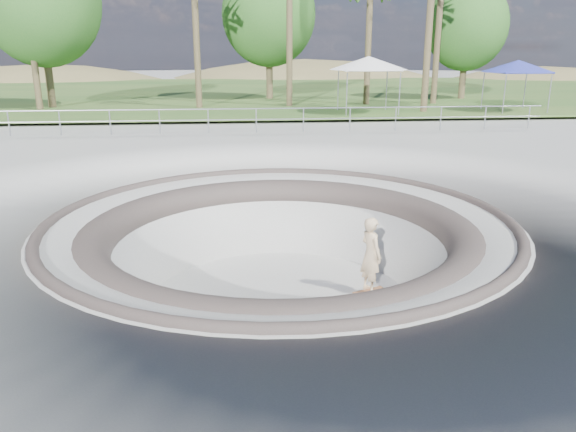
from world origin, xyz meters
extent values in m
plane|color=#AEADA8|center=(0.00, 0.00, 0.00)|extent=(180.00, 180.00, 0.00)
torus|color=#AEADA8|center=(0.00, 0.00, -2.00)|extent=(14.00, 14.00, 4.00)
cylinder|color=#AEADA8|center=(0.00, 0.00, -1.95)|extent=(6.60, 6.60, 0.10)
torus|color=#443B37|center=(0.00, 0.00, -0.02)|extent=(10.24, 10.24, 0.24)
torus|color=#443B37|center=(0.00, 0.00, -0.45)|extent=(8.91, 8.91, 0.81)
cube|color=#2F5622|center=(0.00, 34.00, 0.22)|extent=(180.00, 36.00, 0.12)
ellipsoid|color=brown|center=(-22.00, 55.00, -6.44)|extent=(50.40, 36.00, 23.40)
ellipsoid|color=brown|center=(8.00, 60.00, -7.87)|extent=(61.60, 44.00, 28.60)
ellipsoid|color=brown|center=(35.00, 52.00, -5.36)|extent=(42.00, 30.00, 19.50)
cylinder|color=gray|center=(0.00, 12.00, 1.17)|extent=(25.00, 0.05, 0.05)
cylinder|color=gray|center=(0.00, 12.00, 0.72)|extent=(25.00, 0.05, 0.05)
cube|color=brown|center=(2.10, 0.06, -1.83)|extent=(0.83, 0.51, 0.02)
cylinder|color=silver|center=(2.10, 0.06, -1.86)|extent=(0.10, 0.17, 0.04)
cylinder|color=silver|center=(2.10, 0.06, -1.86)|extent=(0.10, 0.17, 0.04)
cylinder|color=beige|center=(2.10, 0.06, -1.87)|extent=(0.07, 0.05, 0.06)
cylinder|color=beige|center=(2.10, 0.06, -1.87)|extent=(0.07, 0.05, 0.06)
cylinder|color=beige|center=(2.10, 0.06, -1.87)|extent=(0.07, 0.05, 0.06)
cylinder|color=beige|center=(2.10, 0.06, -1.87)|extent=(0.07, 0.05, 0.06)
imported|color=beige|center=(2.10, 0.06, -0.92)|extent=(0.64, 0.76, 1.79)
cylinder|color=gray|center=(4.80, 16.64, 1.34)|extent=(0.06, 0.06, 2.13)
cylinder|color=gray|center=(7.51, 16.64, 1.34)|extent=(0.06, 0.06, 2.13)
cylinder|color=gray|center=(4.80, 19.36, 1.34)|extent=(0.06, 0.06, 2.13)
cylinder|color=gray|center=(7.51, 19.36, 1.34)|extent=(0.06, 0.06, 2.13)
cube|color=white|center=(6.15, 18.00, 2.51)|extent=(2.96, 2.96, 0.08)
cone|color=white|center=(6.15, 18.00, 2.85)|extent=(5.75, 5.75, 0.68)
cylinder|color=gray|center=(13.10, 16.84, 1.27)|extent=(0.06, 0.06, 1.97)
cylinder|color=gray|center=(15.61, 16.84, 1.27)|extent=(0.06, 0.06, 1.97)
cylinder|color=gray|center=(13.10, 19.35, 1.27)|extent=(0.06, 0.06, 1.97)
cylinder|color=gray|center=(15.61, 19.35, 1.27)|extent=(0.06, 0.06, 1.97)
cube|color=#2D36A3|center=(14.36, 18.09, 2.34)|extent=(2.75, 2.75, 0.08)
cone|color=#2D36A3|center=(14.36, 18.09, 2.66)|extent=(5.33, 5.33, 0.63)
cylinder|color=brown|center=(-11.76, 21.35, 5.27)|extent=(0.36, 0.36, 10.20)
cylinder|color=brown|center=(-2.90, 21.49, 4.04)|extent=(0.36, 0.36, 7.73)
cylinder|color=brown|center=(7.15, 22.47, 3.80)|extent=(0.36, 0.36, 7.26)
cylinder|color=brown|center=(9.34, 18.22, 4.79)|extent=(0.36, 0.36, 9.23)
cylinder|color=brown|center=(11.44, 22.65, 5.18)|extent=(0.36, 0.36, 10.02)
cylinder|color=brown|center=(-11.43, 22.54, 2.93)|extent=(0.44, 0.44, 5.51)
ellipsoid|color=#255E20|center=(-11.43, 22.54, 6.07)|extent=(6.58, 5.98, 7.18)
cylinder|color=brown|center=(1.54, 27.08, 2.74)|extent=(0.44, 0.44, 5.14)
ellipsoid|color=#255E20|center=(1.54, 27.08, 5.68)|extent=(6.14, 5.58, 6.70)
cylinder|color=brown|center=(14.53, 25.85, 2.42)|extent=(0.44, 0.44, 4.50)
ellipsoid|color=#255E20|center=(14.53, 25.85, 4.99)|extent=(5.37, 4.88, 5.86)
camera|label=1|loc=(-0.95, -11.74, 3.64)|focal=35.00mm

